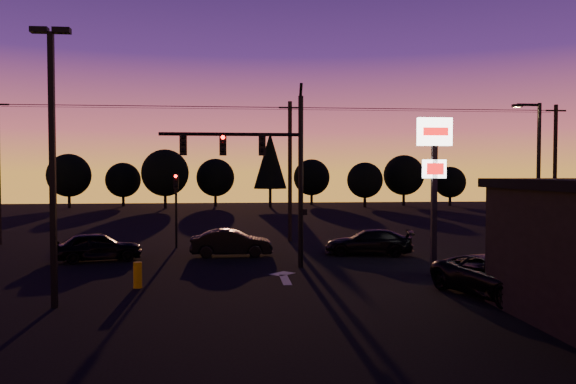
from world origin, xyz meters
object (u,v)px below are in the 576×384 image
at_px(suv_parked, 498,277).
at_px(parking_lot_light, 52,147).
at_px(streetlight, 537,173).
at_px(car_mid, 231,243).
at_px(secondary_signal, 176,199).
at_px(traffic_signal_mast, 266,162).
at_px(car_right, 369,242).
at_px(car_left, 98,246).
at_px(pylon_sign, 434,162).
at_px(bollard, 138,275).

bearing_deg(suv_parked, parking_lot_light, 164.31).
height_order(streetlight, car_mid, streetlight).
distance_m(secondary_signal, suv_parked, 19.40).
xyz_separation_m(traffic_signal_mast, parking_lot_light, (-7.40, -6.99, 0.33)).
height_order(secondary_signal, car_right, secondary_signal).
bearing_deg(traffic_signal_mast, parking_lot_light, -136.63).
distance_m(car_right, suv_parked, 10.79).
bearing_deg(car_left, traffic_signal_mast, -123.12).
distance_m(pylon_sign, car_right, 7.55).
bearing_deg(car_mid, suv_parked, -138.77).
bearing_deg(secondary_signal, parking_lot_light, -99.79).
height_order(pylon_sign, bollard, pylon_sign).
distance_m(bollard, car_mid, 8.64).
bearing_deg(parking_lot_light, streetlight, 21.65).
distance_m(traffic_signal_mast, parking_lot_light, 10.19).
height_order(car_left, suv_parked, car_left).
xyz_separation_m(parking_lot_light, pylon_sign, (14.50, 4.50, -0.36)).
relative_size(secondary_signal, parking_lot_light, 0.48).
bearing_deg(car_left, car_right, -101.14).
relative_size(car_mid, suv_parked, 0.82).
xyz_separation_m(traffic_signal_mast, pylon_sign, (7.10, -2.49, -0.02)).
relative_size(bollard, car_right, 0.21).
height_order(traffic_signal_mast, bollard, traffic_signal_mast).
height_order(traffic_signal_mast, pylon_sign, traffic_signal_mast).
bearing_deg(car_mid, car_left, 98.24).
bearing_deg(traffic_signal_mast, pylon_sign, -19.36).
relative_size(parking_lot_light, car_left, 2.13).
height_order(secondary_signal, parking_lot_light, parking_lot_light).
xyz_separation_m(parking_lot_light, car_mid, (5.76, 10.81, -4.56)).
relative_size(bollard, car_left, 0.23).
bearing_deg(secondary_signal, car_left, -126.25).
distance_m(traffic_signal_mast, car_left, 9.74).
distance_m(parking_lot_light, car_left, 10.87).
relative_size(parking_lot_light, suv_parked, 1.74).
xyz_separation_m(car_mid, car_right, (7.38, -0.21, -0.02)).
relative_size(pylon_sign, car_right, 1.44).
height_order(traffic_signal_mast, suv_parked, traffic_signal_mast).
bearing_deg(car_right, car_left, -74.97).
bearing_deg(pylon_sign, suv_parked, -80.65).
distance_m(secondary_signal, car_left, 6.15).
bearing_deg(streetlight, secondary_signal, 162.44).
relative_size(car_left, car_right, 0.91).
bearing_deg(car_right, pylon_sign, 24.57).
height_order(parking_lot_light, bollard, parking_lot_light).
xyz_separation_m(traffic_signal_mast, bollard, (-5.21, -4.05, -4.44)).
bearing_deg(suv_parked, bollard, 151.61).
relative_size(traffic_signal_mast, streetlight, 1.07).
bearing_deg(secondary_signal, pylon_sign, -39.77).
relative_size(bollard, car_mid, 0.23).
bearing_deg(car_left, suv_parked, -135.54).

